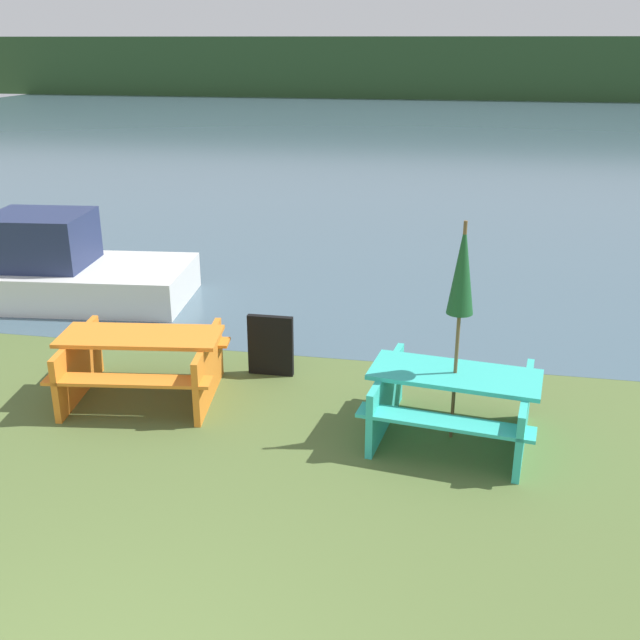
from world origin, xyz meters
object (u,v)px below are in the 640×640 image
picnic_table_orange (142,359)px  umbrella_darkgreen (462,271)px  picnic_table_teal (453,398)px  boat (70,270)px  signboard (271,345)px

picnic_table_orange → umbrella_darkgreen: 3.70m
picnic_table_teal → boat: (-5.92, 3.29, 0.04)m
picnic_table_orange → umbrella_darkgreen: bearing=-4.8°
picnic_table_teal → picnic_table_orange: picnic_table_orange is taller
picnic_table_teal → picnic_table_orange: 3.46m
picnic_table_teal → signboard: size_ratio=2.45×
picnic_table_orange → boat: boat is taller
picnic_table_orange → umbrella_darkgreen: umbrella_darkgreen is taller
picnic_table_teal → signboard: signboard is taller
picnic_table_teal → boat: boat is taller
signboard → umbrella_darkgreen: bearing=-27.8°
boat → picnic_table_teal: bearing=-34.7°
picnic_table_teal → umbrella_darkgreen: 1.33m
picnic_table_orange → boat: 3.89m
umbrella_darkgreen → signboard: (-2.19, 1.15, -1.40)m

